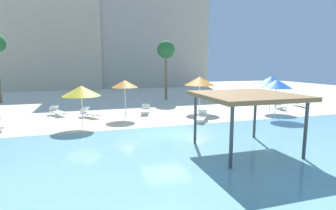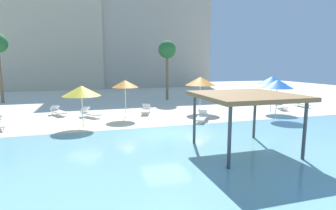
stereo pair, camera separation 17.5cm
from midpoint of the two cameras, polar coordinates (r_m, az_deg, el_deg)
ground_plane at (r=15.16m, az=-0.26°, el=-6.09°), size 80.00×80.00×0.00m
lagoon_water at (r=10.47m, az=8.04°, el=-13.00°), size 44.00×13.50×0.04m
shade_pavilion at (r=12.15m, az=16.69°, el=1.55°), size 4.09×4.09×2.61m
beach_umbrella_orange_0 at (r=21.77m, az=7.19°, el=5.13°), size 2.49×2.49×2.88m
beach_umbrella_blue_2 at (r=20.48m, az=22.67°, el=4.18°), size 2.16×2.16×2.79m
beach_umbrella_orange_3 at (r=19.56m, az=-8.92°, el=4.52°), size 1.93×1.93×2.75m
beach_umbrella_yellow_4 at (r=17.16m, az=-17.80°, el=2.91°), size 2.31×2.31×2.58m
beach_umbrella_blue_5 at (r=23.33m, az=21.67°, el=4.95°), size 2.31×2.31×2.91m
lounge_chair_1 at (r=20.50m, az=-16.25°, el=-1.58°), size 1.57×1.90×0.74m
lounge_chair_2 at (r=18.31m, az=7.48°, el=-2.52°), size 1.53×1.92×0.74m
lounge_chair_3 at (r=27.64m, az=26.67°, el=0.43°), size 0.83×1.96×0.74m
lounge_chair_4 at (r=25.29m, az=23.22°, el=-0.04°), size 1.27×1.98×0.74m
lounge_chair_5 at (r=22.10m, az=-22.36°, el=-1.16°), size 1.39×1.96×0.74m
lounge_chair_6 at (r=21.20m, az=-4.53°, el=-0.92°), size 1.13×1.99×0.74m
palm_tree_0 at (r=29.18m, az=-0.02°, el=11.52°), size 1.90×1.90×6.40m
hotel_block_0 at (r=48.92m, az=-23.86°, el=12.14°), size 16.31×11.65×14.79m
hotel_block_1 at (r=49.76m, az=-3.63°, el=16.40°), size 18.90×9.96×21.05m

